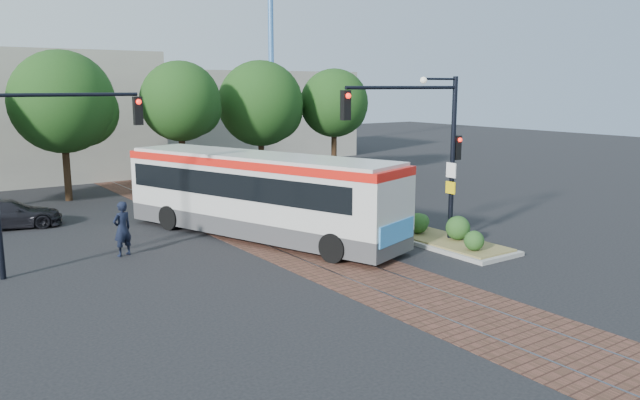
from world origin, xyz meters
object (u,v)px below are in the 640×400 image
(signal_pole_left, at_px, (32,152))
(parked_car, at_px, (8,214))
(signal_pole_main, at_px, (429,135))
(traffic_island, at_px, (446,236))
(city_bus, at_px, (258,191))
(officer, at_px, (122,229))

(signal_pole_left, distance_m, parked_car, 8.26)
(signal_pole_main, bearing_deg, traffic_island, -5.36)
(city_bus, xyz_separation_m, signal_pole_main, (4.23, -4.99, 2.33))
(city_bus, bearing_deg, traffic_island, -63.21)
(traffic_island, relative_size, parked_car, 1.25)
(traffic_island, height_order, officer, officer)
(city_bus, xyz_separation_m, officer, (-5.23, 0.34, -0.86))
(traffic_island, relative_size, signal_pole_left, 0.87)
(traffic_island, relative_size, officer, 2.68)
(officer, bearing_deg, city_bus, 158.39)
(parked_car, bearing_deg, officer, -148.16)
(traffic_island, xyz_separation_m, signal_pole_left, (-13.19, 4.89, 3.54))
(officer, bearing_deg, traffic_island, 134.63)
(signal_pole_main, distance_m, parked_car, 17.62)
(city_bus, xyz_separation_m, traffic_island, (5.18, -5.08, -1.50))
(city_bus, height_order, parked_car, city_bus)
(city_bus, bearing_deg, signal_pole_left, 162.54)
(traffic_island, relative_size, signal_pole_main, 0.87)
(signal_pole_left, xyz_separation_m, parked_car, (0.22, 7.58, -3.26))
(city_bus, relative_size, traffic_island, 2.39)
(city_bus, relative_size, signal_pole_main, 2.07)
(signal_pole_main, relative_size, signal_pole_left, 1.00)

